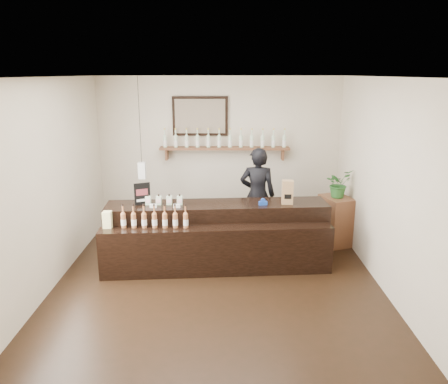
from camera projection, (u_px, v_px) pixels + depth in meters
name	position (u px, v px, depth m)	size (l,w,h in m)	color
ground	(217.00, 281.00, 6.18)	(5.00, 5.00, 0.00)	black
room_shell	(217.00, 163.00, 5.73)	(5.00, 5.00, 5.00)	beige
back_wall_decor	(211.00, 134.00, 8.00)	(2.66, 0.96, 1.69)	brown
counter	(217.00, 237.00, 6.62)	(3.39, 1.13, 1.10)	black
promo_sign	(142.00, 194.00, 6.50)	(0.23, 0.12, 0.34)	black
paper_bag	(287.00, 192.00, 6.54)	(0.17, 0.14, 0.36)	#9E784C
tape_dispenser	(263.00, 202.00, 6.52)	(0.13, 0.07, 0.11)	#1840A9
side_cabinet	(336.00, 220.00, 7.44)	(0.58, 0.67, 0.83)	brown
potted_plant	(338.00, 184.00, 7.27)	(0.42, 0.37, 0.47)	#2A6629
shopkeeper	(258.00, 189.00, 7.43)	(0.68, 0.45, 1.87)	black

